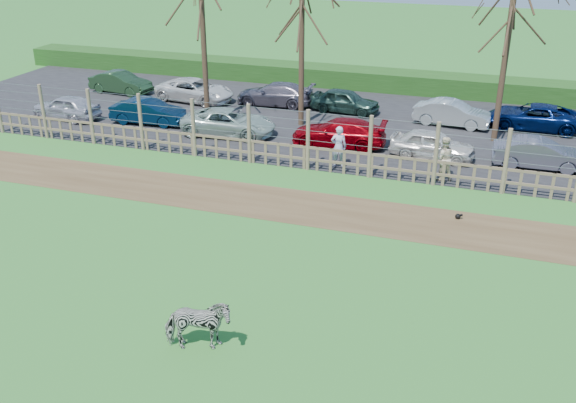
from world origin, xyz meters
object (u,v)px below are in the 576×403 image
(tree_right, at_px, (510,23))
(car_3, at_px, (339,133))
(tree_left, at_px, (202,4))
(car_4, at_px, (432,144))
(car_1, at_px, (148,111))
(zebra, at_px, (198,326))
(car_0, at_px, (66,107))
(visitor_a, at_px, (339,147))
(car_5, at_px, (540,154))
(car_11, at_px, (452,113))
(car_9, at_px, (275,94))
(tree_mid, at_px, (302,23))
(car_12, at_px, (533,117))
(crow, at_px, (458,216))
(car_2, at_px, (229,122))
(car_8, at_px, (195,90))
(car_10, at_px, (345,101))
(visitor_b, at_px, (443,159))
(car_7, at_px, (121,83))

(tree_right, height_order, car_3, tree_right)
(tree_left, relative_size, car_4, 2.24)
(car_1, bearing_deg, zebra, -150.63)
(car_0, relative_size, car_3, 0.85)
(visitor_a, relative_size, car_5, 0.47)
(tree_right, distance_m, car_11, 5.32)
(car_1, relative_size, car_9, 0.88)
(car_1, bearing_deg, tree_left, -69.83)
(tree_mid, distance_m, car_12, 11.79)
(crow, distance_m, car_2, 12.28)
(car_11, bearing_deg, car_1, 114.15)
(crow, relative_size, car_0, 0.07)
(car_1, distance_m, car_11, 14.71)
(tree_left, distance_m, crow, 15.59)
(zebra, xyz_separation_m, crow, (5.25, 9.22, -0.58))
(tree_right, relative_size, car_8, 1.70)
(car_5, bearing_deg, tree_right, 28.96)
(car_5, bearing_deg, car_2, 87.87)
(car_0, relative_size, car_2, 0.82)
(visitor_a, relative_size, car_10, 0.49)
(car_12, bearing_deg, car_11, -78.54)
(tree_mid, bearing_deg, visitor_b, -34.35)
(car_3, relative_size, car_11, 1.14)
(visitor_b, distance_m, car_12, 8.50)
(crow, bearing_deg, car_9, 133.45)
(crow, bearing_deg, car_8, 144.97)
(car_8, bearing_deg, car_9, -74.72)
(crow, distance_m, car_5, 6.37)
(visitor_a, xyz_separation_m, car_2, (-5.82, 2.38, -0.26))
(car_1, bearing_deg, visitor_a, -108.97)
(crow, xyz_separation_m, car_10, (-6.64, 10.95, 0.54))
(tree_right, distance_m, car_0, 21.13)
(visitor_b, height_order, crow, visitor_b)
(tree_right, bearing_deg, car_3, -156.11)
(visitor_b, bearing_deg, car_1, -30.74)
(car_1, distance_m, car_9, 6.92)
(car_7, height_order, car_11, same)
(car_2, bearing_deg, tree_mid, -51.11)
(visitor_b, height_order, car_10, visitor_b)
(tree_mid, height_order, car_0, tree_mid)
(zebra, bearing_deg, car_4, -34.03)
(car_8, distance_m, car_12, 17.37)
(visitor_a, height_order, car_4, visitor_a)
(car_4, xyz_separation_m, car_11, (0.35, 4.89, 0.00))
(car_2, bearing_deg, car_12, -72.39)
(car_10, distance_m, car_11, 5.44)
(crow, distance_m, car_0, 20.29)
(car_1, bearing_deg, car_5, -94.84)
(visitor_b, xyz_separation_m, car_8, (-13.96, 7.15, -0.26))
(tree_right, height_order, car_1, tree_right)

